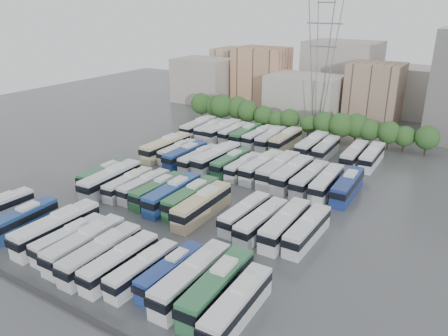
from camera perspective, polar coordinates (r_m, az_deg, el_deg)
The scene contains 53 objects.
ground at distance 76.81m, azimuth -2.84°, elevation -3.44°, with size 220.00×220.00×0.00m, color #424447.
parapet at distance 56.61m, azimuth -22.91°, elevation -14.83°, with size 56.00×0.50×0.50m, color #2D2D30.
tree_line at distance 111.57m, azimuth 8.44°, elevation 6.57°, with size 64.49×7.80×8.18m.
city_buildings at distance 139.60m, azimuth 11.78°, elevation 10.80°, with size 102.00×35.00×20.00m.
electricity_pylon at distance 114.50m, azimuth 12.69°, elevation 14.01°, with size 9.00×6.91×33.83m.
bus_r0_s2 at distance 70.72m, azimuth -24.99°, elevation -6.22°, with size 3.08×11.85×3.69m.
bus_r0_s4 at distance 65.93m, azimuth -21.00°, elevation -7.33°, with size 3.11×13.45×4.21m.
bus_r0_s5 at distance 63.32m, azimuth -19.51°, elevation -8.71°, with size 2.74×11.21×3.50m.
bus_r0_s6 at distance 60.94m, azimuth -17.69°, elevation -9.48°, with size 2.94×12.51×3.91m.
bus_r0_s7 at distance 58.35m, azimuth -15.75°, elevation -10.72°, with size 2.90×12.46×3.90m.
bus_r0_s8 at distance 56.39m, azimuth -13.40°, elevation -11.82°, with size 2.61×11.69×3.66m.
bus_r0_s9 at distance 54.72m, azimuth -10.56°, elevation -12.85°, with size 2.65×10.94×3.42m.
bus_r0_s10 at distance 53.87m, azimuth -6.96°, elevation -13.22°, with size 2.46×10.87×3.40m.
bus_r0_s11 at distance 51.90m, azimuth -4.20°, elevation -14.15°, with size 2.92×13.03×4.08m.
bus_r0_s12 at distance 50.42m, azimuth -0.88°, elevation -15.27°, with size 3.53×13.22×4.11m.
bus_r0_s13 at distance 48.17m, azimuth 1.74°, elevation -17.48°, with size 3.10×12.33×3.84m.
bus_r1_s1 at distance 83.77m, azimuth -15.31°, elevation -0.77°, with size 2.63×11.29×3.53m.
bus_r1_s2 at distance 80.16m, azimuth -14.58°, elevation -1.45°, with size 3.57×13.46×4.18m.
bus_r1_s3 at distance 78.50m, azimuth -12.39°, elevation -2.02°, with size 2.94×11.18×3.47m.
bus_r1_s4 at distance 77.00m, azimuth -10.35°, elevation -2.32°, with size 2.65×11.23×3.51m.
bus_r1_s5 at distance 74.74m, azimuth -8.60°, elevation -2.88°, with size 2.88×11.73×3.66m.
bus_r1_s6 at distance 72.54m, azimuth -6.73°, elevation -3.39°, with size 3.09×12.96×4.05m.
bus_r1_s7 at distance 71.12m, azimuth -4.27°, elevation -3.85°, with size 2.81×12.70×3.98m.
bus_r1_s8 at distance 68.25m, azimuth -2.86°, elevation -4.86°, with size 3.13×13.27×4.15m.
bus_r1_s10 at distance 66.36m, azimuth 2.74°, elevation -5.93°, with size 2.93×11.52×3.59m.
bus_r1_s11 at distance 64.12m, azimuth 4.95°, elevation -6.94°, with size 3.20×12.02×3.74m.
bus_r1_s12 at distance 63.43m, azimuth 7.99°, elevation -7.30°, with size 2.94×12.67×3.96m.
bus_r1_s13 at distance 62.77m, azimuth 10.83°, elevation -7.92°, with size 2.65×11.96×3.75m.
bus_r2_s1 at distance 95.38m, azimuth -7.60°, elevation 2.74°, with size 3.21×13.75×4.30m.
bus_r2_s2 at distance 93.64m, azimuth -6.09°, elevation 2.18°, with size 2.42×10.92×3.42m.
bus_r2_s3 at distance 90.73m, azimuth -5.06°, elevation 1.70°, with size 3.09×12.09×3.77m.
bus_r2_s4 at distance 88.77m, azimuth -3.20°, elevation 1.28°, with size 2.80×11.77×3.68m.
bus_r2_s5 at distance 88.06m, azimuth -0.97°, elevation 1.35°, with size 3.52×13.73×4.27m.
bus_r2_s6 at distance 86.49m, azimuth 0.88°, elevation 0.75°, with size 2.68×11.60×3.63m.
bus_r2_s7 at distance 84.81m, azimuth 2.55°, elevation 0.23°, with size 2.62×10.90×3.40m.
bus_r2_s8 at distance 84.03m, azimuth 4.97°, elevation 0.19°, with size 3.30×13.02×4.06m.
bus_r2_s9 at distance 82.80m, azimuth 7.11°, elevation -0.14°, with size 2.97×13.60×4.27m.
bus_r2_s10 at distance 81.19m, azimuth 8.89°, elevation -0.72°, with size 3.00×13.28×4.16m.
bus_r2_s11 at distance 79.71m, azimuth 11.14°, elevation -1.37°, with size 2.93×12.66×3.96m.
bus_r2_s12 at distance 78.70m, azimuth 13.27°, elevation -1.87°, with size 3.14×12.56×3.91m.
bus_r2_s13 at distance 78.19m, azimuth 15.84°, elevation -2.27°, with size 3.21×12.62×3.93m.
bus_r3_s0 at distance 110.45m, azimuth -3.37°, elevation 5.37°, with size 3.24×12.81×3.99m.
bus_r3_s1 at distance 109.07m, azimuth -1.80°, elevation 5.09°, with size 2.93×11.58×3.61m.
bus_r3_s2 at distance 107.35m, azimuth -0.25°, elevation 4.94°, with size 3.30×12.78×3.98m.
bus_r3_s3 at distance 106.55m, azimuth 1.40°, elevation 4.69°, with size 2.85×11.34×3.53m.
bus_r3_s4 at distance 104.29m, azimuth 2.86°, elevation 4.39°, with size 3.24×12.39×3.85m.
bus_r3_s5 at distance 103.34m, azimuth 4.60°, elevation 4.15°, with size 3.16×11.97×3.72m.
bus_r3_s6 at distance 101.52m, azimuth 6.16°, elevation 3.83°, with size 3.15×12.53×3.90m.
bus_r3_s7 at distance 100.91m, azimuth 8.05°, elevation 3.67°, with size 2.82×12.79×4.01m.
bus_r3_s9 at distance 97.83m, azimuth 11.41°, elevation 2.93°, with size 2.98×13.22×4.14m.
bus_r3_s10 at distance 96.81m, azimuth 13.19°, elevation 2.47°, with size 2.99×12.04×3.75m.
bus_r3_s12 at distance 94.11m, azimuth 16.65°, elevation 1.66°, with size 3.05×12.72×3.97m.
bus_r3_s13 at distance 94.45m, azimuth 18.75°, elevation 1.44°, with size 2.96×12.27×3.83m.
Camera 1 is at (40.22, -57.11, 31.97)m, focal length 35.00 mm.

